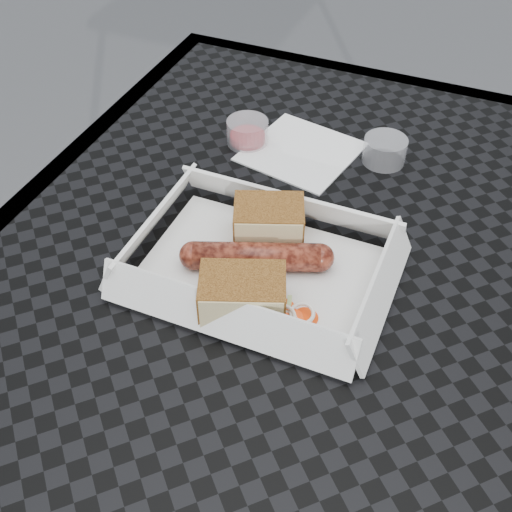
# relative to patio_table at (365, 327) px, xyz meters

# --- Properties ---
(patio_table) EXTENTS (0.80, 0.80, 0.74)m
(patio_table) POSITION_rel_patio_table_xyz_m (0.00, 0.00, 0.00)
(patio_table) COLOR black
(patio_table) RESTS_ON ground
(food_tray) EXTENTS (0.22, 0.15, 0.00)m
(food_tray) POSITION_rel_patio_table_xyz_m (-0.10, -0.03, 0.08)
(food_tray) COLOR white
(food_tray) RESTS_ON patio_table
(bratwurst) EXTENTS (0.14, 0.07, 0.03)m
(bratwurst) POSITION_rel_patio_table_xyz_m (-0.11, -0.03, 0.09)
(bratwurst) COLOR maroon
(bratwurst) RESTS_ON food_tray
(bread_near) EXTENTS (0.08, 0.07, 0.04)m
(bread_near) POSITION_rel_patio_table_xyz_m (-0.11, 0.01, 0.10)
(bread_near) COLOR brown
(bread_near) RESTS_ON food_tray
(bread_far) EXTENTS (0.09, 0.08, 0.04)m
(bread_far) POSITION_rel_patio_table_xyz_m (-0.10, -0.09, 0.10)
(bread_far) COLOR brown
(bread_far) RESTS_ON food_tray
(veg_garnish) EXTENTS (0.03, 0.03, 0.00)m
(veg_garnish) POSITION_rel_patio_table_xyz_m (-0.05, -0.08, 0.08)
(veg_garnish) COLOR #FF440B
(veg_garnish) RESTS_ON food_tray
(napkin) EXTENTS (0.14, 0.14, 0.00)m
(napkin) POSITION_rel_patio_table_xyz_m (-0.14, 0.17, 0.08)
(napkin) COLOR white
(napkin) RESTS_ON patio_table
(condiment_cup_sauce) EXTENTS (0.05, 0.05, 0.03)m
(condiment_cup_sauce) POSITION_rel_patio_table_xyz_m (-0.20, 0.16, 0.09)
(condiment_cup_sauce) COLOR maroon
(condiment_cup_sauce) RESTS_ON patio_table
(condiment_cup_empty) EXTENTS (0.05, 0.05, 0.03)m
(condiment_cup_empty) POSITION_rel_patio_table_xyz_m (-0.04, 0.19, 0.09)
(condiment_cup_empty) COLOR silver
(condiment_cup_empty) RESTS_ON patio_table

